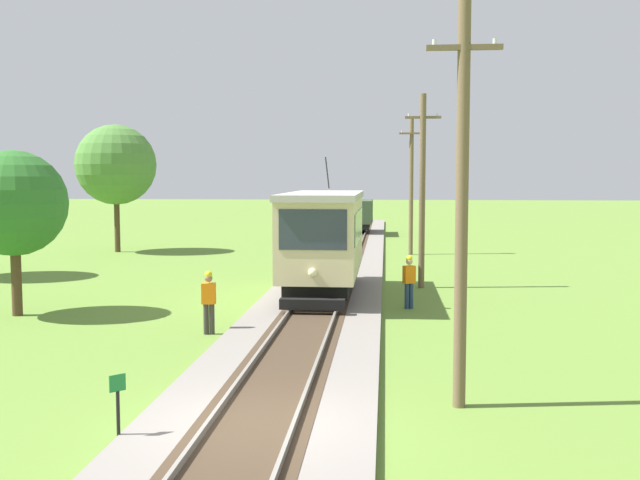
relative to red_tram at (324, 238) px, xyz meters
name	(u,v)px	position (x,y,z in m)	size (l,w,h in m)	color
ground_plane	(253,434)	(0.00, -14.24, -2.19)	(260.00, 260.00, 0.00)	olive
track_ballast	(253,429)	(0.00, -14.24, -2.10)	(4.20, 120.00, 0.18)	gray
sleeper_bed	(253,424)	(0.00, -14.24, -2.01)	(2.04, 120.00, 0.01)	#423323
rail_left	(212,419)	(-0.72, -14.24, -1.94)	(0.07, 120.00, 0.14)	gray
rail_right	(295,421)	(0.72, -14.24, -1.94)	(0.07, 120.00, 0.14)	gray
red_tram	(324,238)	(0.00, 0.00, 0.00)	(2.60, 8.54, 4.79)	beige
freight_car	(356,214)	(0.00, 29.69, -0.64)	(2.40, 5.20, 2.31)	#384C33
utility_pole_foreground	(462,200)	(3.64, -12.32, 1.74)	(1.40, 0.37, 7.68)	brown
utility_pole_near_tram	(422,189)	(3.64, 2.82, 1.71)	(1.40, 0.28, 7.60)	brown
utility_pole_mid	(411,184)	(3.64, 15.56, 1.78)	(1.40, 0.63, 7.75)	brown
trackside_signal_marker	(118,405)	(-2.11, -14.93, -1.53)	(0.21, 0.21, 1.18)	black
gravel_pile	(295,224)	(-4.90, 31.20, -1.52)	(2.19, 2.19, 1.34)	gray
track_worker	(209,299)	(-2.67, -6.44, -1.21)	(0.40, 0.27, 1.78)	#38332D
second_worker	(409,279)	(3.01, -1.92, -1.21)	(0.45, 0.39, 1.78)	navy
tree_left_near	(14,204)	(-9.39, -4.24, 1.35)	(3.32, 3.32, 5.22)	#4C3823
tree_right_near	(116,165)	(-13.42, 15.32, 2.89)	(4.64, 4.64, 7.41)	#4C3823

